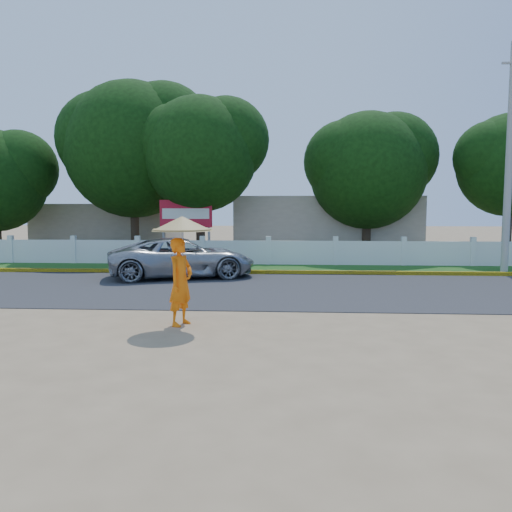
# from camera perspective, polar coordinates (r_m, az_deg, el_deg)

# --- Properties ---
(ground) EXTENTS (120.00, 120.00, 0.00)m
(ground) POSITION_cam_1_polar(r_m,az_deg,el_deg) (11.51, -0.61, -7.43)
(ground) COLOR #9E8460
(ground) RESTS_ON ground
(road) EXTENTS (60.00, 7.00, 0.02)m
(road) POSITION_cam_1_polar(r_m,az_deg,el_deg) (15.91, 0.55, -3.76)
(road) COLOR #38383A
(road) RESTS_ON ground
(grass_verge) EXTENTS (60.00, 3.50, 0.03)m
(grass_verge) POSITION_cam_1_polar(r_m,az_deg,el_deg) (21.10, 1.28, -1.44)
(grass_verge) COLOR #2D601E
(grass_verge) RESTS_ON ground
(curb) EXTENTS (40.00, 0.18, 0.16)m
(curb) POSITION_cam_1_polar(r_m,az_deg,el_deg) (19.41, 1.09, -1.86)
(curb) COLOR yellow
(curb) RESTS_ON ground
(fence) EXTENTS (40.00, 0.10, 1.10)m
(fence) POSITION_cam_1_polar(r_m,az_deg,el_deg) (22.49, 1.43, 0.36)
(fence) COLOR silver
(fence) RESTS_ON ground
(building_near) EXTENTS (10.00, 6.00, 3.20)m
(building_near) POSITION_cam_1_polar(r_m,az_deg,el_deg) (29.28, 7.81, 3.58)
(building_near) COLOR #B7AD99
(building_near) RESTS_ON ground
(building_far) EXTENTS (8.00, 5.00, 2.80)m
(building_far) POSITION_cam_1_polar(r_m,az_deg,el_deg) (32.08, -16.22, 3.22)
(building_far) COLOR #B7AD99
(building_far) RESTS_ON ground
(utility_pole) EXTENTS (0.28, 0.28, 8.84)m
(utility_pole) POSITION_cam_1_polar(r_m,az_deg,el_deg) (21.84, 26.97, 9.77)
(utility_pole) COLOR #999997
(utility_pole) RESTS_ON ground
(vehicle) EXTENTS (5.80, 3.91, 1.48)m
(vehicle) POSITION_cam_1_polar(r_m,az_deg,el_deg) (18.62, -8.42, -0.20)
(vehicle) COLOR #9CA0A4
(vehicle) RESTS_ON ground
(monk_with_parasol) EXTENTS (1.32, 1.32, 2.40)m
(monk_with_parasol) POSITION_cam_1_polar(r_m,az_deg,el_deg) (10.99, -8.52, 0.16)
(monk_with_parasol) COLOR orange
(monk_with_parasol) RESTS_ON ground
(billboard) EXTENTS (2.50, 0.13, 2.95)m
(billboard) POSITION_cam_1_polar(r_m,az_deg,el_deg) (23.96, -8.01, 4.44)
(billboard) COLOR gray
(billboard) RESTS_ON ground
(tree_row) EXTENTS (36.18, 7.79, 9.10)m
(tree_row) POSITION_cam_1_polar(r_m,az_deg,el_deg) (25.61, 3.37, 11.14)
(tree_row) COLOR #473828
(tree_row) RESTS_ON ground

